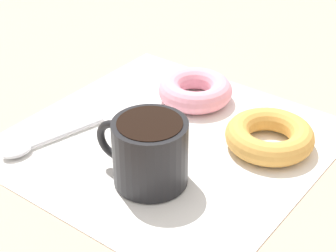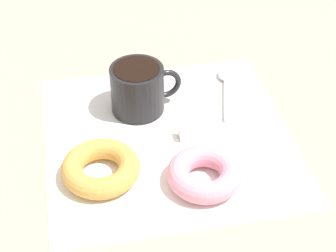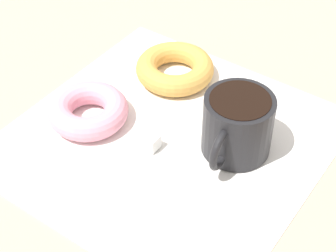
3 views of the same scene
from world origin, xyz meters
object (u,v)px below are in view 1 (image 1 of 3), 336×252
at_px(coffee_cup, 149,151).
at_px(donut_far, 195,90).
at_px(donut_near_cup, 270,136).
at_px(sugar_cube, 156,125).
at_px(spoon, 32,146).

height_order(coffee_cup, donut_far, coffee_cup).
relative_size(donut_near_cup, donut_far, 1.06).
bearing_deg(sugar_cube, donut_far, 3.11).
distance_m(coffee_cup, spoon, 0.16).
bearing_deg(donut_near_cup, coffee_cup, 151.80).
relative_size(donut_near_cup, sugar_cube, 5.98).
xyz_separation_m(coffee_cup, donut_far, (0.17, 0.06, -0.02)).
relative_size(coffee_cup, donut_near_cup, 1.04).
bearing_deg(donut_far, spoon, 157.36).
bearing_deg(donut_near_cup, spoon, 128.11).
height_order(spoon, sugar_cube, sugar_cube).
bearing_deg(coffee_cup, spoon, 104.11).
distance_m(donut_near_cup, sugar_cube, 0.14).
xyz_separation_m(donut_near_cup, sugar_cube, (-0.05, 0.13, -0.01)).
bearing_deg(coffee_cup, donut_far, 18.96).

